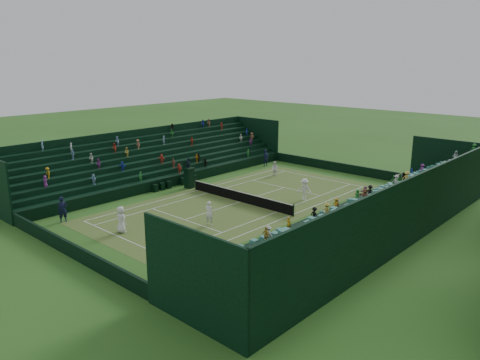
{
  "coord_description": "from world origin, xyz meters",
  "views": [
    {
      "loc": [
        26.52,
        -28.86,
        12.19
      ],
      "look_at": [
        0.0,
        0.0,
        2.0
      ],
      "focal_mm": 35.0,
      "sensor_mm": 36.0,
      "label": 1
    }
  ],
  "objects_px": {
    "player_near_west": "(121,220)",
    "player_far_east": "(304,189)",
    "tennis_net": "(240,196)",
    "player_near_east": "(209,213)",
    "umpire_chair": "(189,175)",
    "player_far_west": "(275,169)"
  },
  "relations": [
    {
      "from": "umpire_chair",
      "to": "player_near_east",
      "type": "distance_m",
      "value": 10.86
    },
    {
      "from": "tennis_net",
      "to": "player_near_west",
      "type": "bearing_deg",
      "value": -96.46
    },
    {
      "from": "player_near_west",
      "to": "player_far_east",
      "type": "xyz_separation_m",
      "value": [
        5.08,
        15.55,
        0.0
      ]
    },
    {
      "from": "tennis_net",
      "to": "player_far_east",
      "type": "distance_m",
      "value": 5.75
    },
    {
      "from": "player_near_west",
      "to": "player_far_east",
      "type": "relative_size",
      "value": 1.0
    },
    {
      "from": "tennis_net",
      "to": "player_near_west",
      "type": "xyz_separation_m",
      "value": [
        -1.27,
        -11.25,
        0.46
      ]
    },
    {
      "from": "umpire_chair",
      "to": "player_far_west",
      "type": "bearing_deg",
      "value": 71.11
    },
    {
      "from": "player_near_east",
      "to": "tennis_net",
      "type": "bearing_deg",
      "value": -83.13
    },
    {
      "from": "tennis_net",
      "to": "player_near_west",
      "type": "distance_m",
      "value": 11.34
    },
    {
      "from": "player_near_east",
      "to": "player_far_west",
      "type": "relative_size",
      "value": 1.2
    },
    {
      "from": "tennis_net",
      "to": "umpire_chair",
      "type": "bearing_deg",
      "value": 179.12
    },
    {
      "from": "player_near_east",
      "to": "player_far_east",
      "type": "height_order",
      "value": "player_far_east"
    },
    {
      "from": "umpire_chair",
      "to": "player_far_west",
      "type": "xyz_separation_m",
      "value": [
        3.19,
        9.32,
        -0.48
      ]
    },
    {
      "from": "player_near_west",
      "to": "player_far_east",
      "type": "height_order",
      "value": "player_far_east"
    },
    {
      "from": "tennis_net",
      "to": "player_near_west",
      "type": "relative_size",
      "value": 5.94
    },
    {
      "from": "tennis_net",
      "to": "umpire_chair",
      "type": "height_order",
      "value": "umpire_chair"
    },
    {
      "from": "umpire_chair",
      "to": "player_far_east",
      "type": "relative_size",
      "value": 1.51
    },
    {
      "from": "player_far_west",
      "to": "player_near_east",
      "type": "bearing_deg",
      "value": -69.87
    },
    {
      "from": "umpire_chair",
      "to": "player_near_west",
      "type": "bearing_deg",
      "value": -64.03
    },
    {
      "from": "tennis_net",
      "to": "player_far_east",
      "type": "bearing_deg",
      "value": 48.46
    },
    {
      "from": "umpire_chair",
      "to": "player_far_east",
      "type": "height_order",
      "value": "umpire_chair"
    },
    {
      "from": "player_near_west",
      "to": "player_far_west",
      "type": "relative_size",
      "value": 1.25
    }
  ]
}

